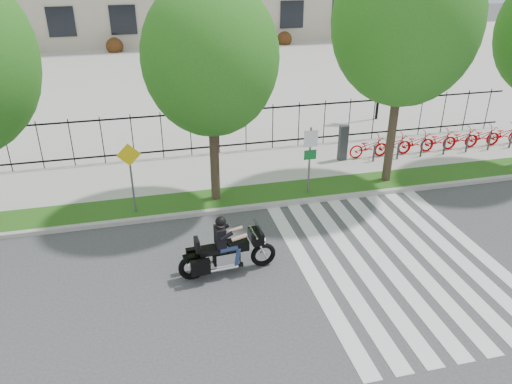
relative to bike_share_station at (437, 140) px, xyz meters
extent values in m
plane|color=#3B3B3E|center=(-10.50, -7.20, -0.61)|extent=(120.00, 120.00, 0.00)
cube|color=#A8A49E|center=(-10.50, -3.10, -0.54)|extent=(60.00, 0.20, 0.15)
cube|color=#194C13|center=(-10.50, -2.25, -0.54)|extent=(60.00, 1.50, 0.15)
cube|color=#ACAAA0|center=(-10.50, 0.25, -0.54)|extent=(60.00, 3.50, 0.15)
cube|color=#ACAAA0|center=(-10.50, 17.80, -0.56)|extent=(80.00, 34.00, 0.10)
cylinder|color=black|center=(-0.50, 4.80, 1.39)|extent=(0.14, 0.14, 4.00)
cylinder|color=black|center=(-0.50, 4.80, 3.29)|extent=(0.06, 0.70, 0.70)
sphere|color=white|center=(-0.85, 4.80, 3.39)|extent=(0.36, 0.36, 0.36)
sphere|color=white|center=(-0.15, 4.80, 3.39)|extent=(0.36, 0.36, 0.36)
cylinder|color=#35281D|center=(-10.17, -2.25, 1.37)|extent=(0.32, 0.32, 3.65)
ellipsoid|color=#1A5914|center=(-10.17, -2.25, 4.50)|extent=(4.37, 4.37, 5.02)
cylinder|color=#35281D|center=(-3.52, -2.25, 1.72)|extent=(0.32, 0.32, 4.36)
ellipsoid|color=#1A5914|center=(-3.52, -2.25, 5.41)|extent=(5.03, 5.03, 5.78)
cube|color=#2D2D33|center=(-4.41, 0.00, 0.29)|extent=(0.35, 0.25, 1.50)
imported|color=#C10000|center=(-3.21, 0.00, -0.01)|extent=(1.74, 0.61, 0.91)
cylinder|color=#2D2D33|center=(-3.21, -0.50, -0.11)|extent=(0.08, 0.08, 0.70)
imported|color=#C10000|center=(-2.11, 0.00, -0.01)|extent=(1.74, 0.61, 0.91)
cylinder|color=#2D2D33|center=(-2.11, -0.50, -0.11)|extent=(0.08, 0.08, 0.70)
imported|color=#C10000|center=(-1.01, 0.00, -0.01)|extent=(1.74, 0.61, 0.91)
cylinder|color=#2D2D33|center=(-1.01, -0.50, -0.11)|extent=(0.08, 0.08, 0.70)
imported|color=#C10000|center=(0.09, 0.00, -0.01)|extent=(1.74, 0.61, 0.91)
cylinder|color=#2D2D33|center=(0.09, -0.50, -0.11)|extent=(0.08, 0.08, 0.70)
imported|color=#C10000|center=(1.19, 0.00, -0.01)|extent=(1.74, 0.61, 0.91)
cylinder|color=#2D2D33|center=(1.19, -0.50, -0.11)|extent=(0.08, 0.08, 0.70)
imported|color=#C10000|center=(2.29, 0.00, -0.01)|extent=(1.74, 0.61, 0.91)
cylinder|color=#2D2D33|center=(2.29, -0.50, -0.11)|extent=(0.08, 0.08, 0.70)
imported|color=#C10000|center=(3.39, 0.00, -0.01)|extent=(1.74, 0.61, 0.91)
cylinder|color=#2D2D33|center=(3.39, -0.50, -0.11)|extent=(0.08, 0.08, 0.70)
cylinder|color=#59595B|center=(-6.82, -2.60, 0.79)|extent=(0.07, 0.07, 2.50)
cube|color=white|center=(-6.82, -2.64, 1.64)|extent=(0.50, 0.03, 0.60)
cube|color=#0C6626|center=(-6.82, -2.64, 1.04)|extent=(0.45, 0.03, 0.35)
cylinder|color=#59595B|center=(-13.00, -2.60, 0.74)|extent=(0.07, 0.07, 2.40)
cube|color=yellow|center=(-13.00, -2.64, 1.64)|extent=(0.78, 0.03, 0.78)
torus|color=black|center=(-9.51, -6.49, -0.24)|extent=(0.75, 0.19, 0.74)
torus|color=black|center=(-11.56, -6.62, -0.24)|extent=(0.80, 0.21, 0.79)
cube|color=black|center=(-9.73, -6.50, 0.41)|extent=(0.36, 0.61, 0.32)
cube|color=#26262B|center=(-9.65, -6.49, 0.66)|extent=(0.20, 0.55, 0.33)
cube|color=silver|center=(-10.59, -6.56, -0.13)|extent=(0.67, 0.41, 0.43)
cube|color=black|center=(-10.27, -6.54, 0.23)|extent=(0.62, 0.41, 0.28)
cube|color=black|center=(-10.97, -6.58, 0.21)|extent=(0.78, 0.44, 0.15)
cube|color=black|center=(-11.40, -6.61, 0.45)|extent=(0.13, 0.37, 0.37)
cube|color=black|center=(-11.38, -6.93, -0.07)|extent=(0.55, 0.21, 0.43)
cube|color=black|center=(-11.42, -6.29, -0.07)|extent=(0.55, 0.21, 0.43)
cube|color=black|center=(-10.75, -6.57, 0.60)|extent=(0.29, 0.45, 0.56)
sphere|color=tan|center=(-10.72, -6.57, 1.01)|extent=(0.25, 0.25, 0.25)
sphere|color=black|center=(-10.72, -6.57, 1.05)|extent=(0.29, 0.29, 0.29)
camera|label=1|loc=(-12.54, -18.04, 7.73)|focal=35.00mm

